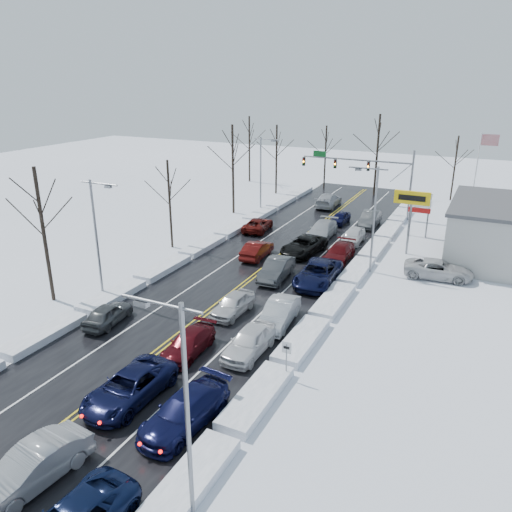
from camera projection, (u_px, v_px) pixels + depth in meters
The scene contains 43 objects.
ground at pixel (227, 297), 37.81m from camera, with size 160.00×160.00×0.00m, color silver.
road_surface at pixel (239, 288), 39.50m from camera, with size 14.00×84.00×0.01m, color black.
snow_bank_left at pixel (160, 272), 42.61m from camera, with size 1.75×72.00×0.52m, color white.
snow_bank_right at pixel (331, 306), 36.40m from camera, with size 1.75×72.00×0.52m, color white.
traffic_signal_mast at pixel (368, 170), 58.20m from camera, with size 13.28×0.39×8.00m.
tires_plus_sign at pixel (412, 202), 45.34m from camera, with size 3.20×0.34×6.00m.
used_vehicles_sign at pixel (420, 205), 50.99m from camera, with size 2.20×0.22×4.65m.
speed_limit_sign at pixel (287, 353), 27.13m from camera, with size 0.55×0.09×2.35m.
flagpole at pixel (478, 171), 54.96m from camera, with size 1.87×1.20×10.00m.
streetlight_se at pixel (182, 398), 17.38m from camera, with size 3.20×0.25×9.00m.
streetlight_ne at pixel (372, 211), 41.06m from camera, with size 3.20×0.25×9.00m.
streetlight_sw at pixel (98, 231), 36.00m from camera, with size 3.20×0.25×9.00m.
streetlight_nw at pixel (262, 169), 59.69m from camera, with size 3.20×0.25×9.00m.
tree_left_b at pixel (40, 209), 35.05m from camera, with size 4.00×4.00×10.00m.
tree_left_c at pixel (169, 187), 46.84m from camera, with size 3.40×3.40×8.50m.
tree_left_d at pixel (233, 152), 58.49m from camera, with size 4.20×4.20×10.50m.
tree_left_e at pixel (277, 146), 68.72m from camera, with size 3.80×3.80×9.50m.
tree_far_a at pixel (249, 136), 76.62m from camera, with size 4.00×4.00×10.00m.
tree_far_b at pixel (326, 145), 72.79m from camera, with size 3.60×3.60×9.00m.
tree_far_c at pixel (378, 139), 67.35m from camera, with size 4.40×4.40×11.00m.
tree_far_d at pixel (456, 156), 65.13m from camera, with size 3.40×3.40×8.50m.
queued_car_1 at pixel (36, 483), 20.64m from camera, with size 1.76×5.06×1.67m, color gray.
queued_car_2 at pixel (131, 400), 25.92m from camera, with size 2.60×5.64×1.57m, color black.
queued_car_3 at pixel (189, 353), 30.28m from camera, with size 1.86×4.57×1.33m, color #43090E.
queued_car_4 at pixel (233, 314), 35.26m from camera, with size 1.74×4.32×1.47m, color silver.
queued_car_5 at pixel (276, 279), 41.31m from camera, with size 1.76×5.04×1.66m, color #383A3D.
queued_car_6 at pixel (304, 254), 47.09m from camera, with size 2.65×5.75×1.60m, color black.
queued_car_7 at pixel (322, 237), 51.85m from camera, with size 2.27×5.59×1.62m, color #A3A5AB.
queued_car_8 at pixel (340, 224), 56.55m from camera, with size 1.56×3.89×1.32m, color black.
queued_car_11 at pixel (186, 425), 24.07m from camera, with size 2.22×5.45×1.58m, color black.
queued_car_12 at pixel (249, 353), 30.24m from camera, with size 1.92×4.76×1.62m, color silver.
queued_car_13 at pixel (279, 324), 33.81m from camera, with size 1.72×4.95×1.63m, color #ADB0B5.
queued_car_14 at pixel (317, 283), 40.38m from camera, with size 2.85×6.19×1.72m, color black.
queued_car_15 at pixel (339, 260), 45.40m from camera, with size 2.07×5.08×1.48m, color #47090C.
queued_car_16 at pixel (353, 243), 50.12m from camera, with size 1.78×4.44×1.51m, color silver.
queued_car_17 at pixel (369, 226), 55.63m from camera, with size 1.75×5.01×1.65m, color #3F4244.
oncoming_car_0 at pixel (257, 257), 46.08m from camera, with size 1.62×4.64×1.53m, color #4C0B0A.
oncoming_car_1 at pixel (258, 231), 53.99m from camera, with size 2.32×5.03×1.40m, color #4D0D0A.
oncoming_car_2 at pixel (328, 207), 63.82m from camera, with size 2.39×5.89×1.71m, color #A6A8AE.
oncoming_car_3 at pixel (109, 323), 33.89m from camera, with size 1.68×4.18×1.43m, color #414446.
parked_car_0 at pixel (438, 278), 41.45m from camera, with size 2.55×5.54×1.54m, color silver.
parked_car_1 at pixel (482, 267), 43.90m from camera, with size 2.23×5.48×1.59m, color #393B3E.
parked_car_2 at pixel (464, 241), 50.71m from camera, with size 1.63×4.04×1.38m, color black.
Camera 1 is at (17.00, -30.04, 15.91)m, focal length 35.00 mm.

